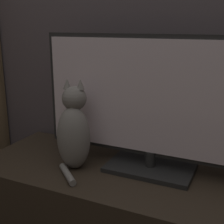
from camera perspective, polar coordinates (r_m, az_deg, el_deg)
name	(u,v)px	position (r m, az deg, el deg)	size (l,w,h in m)	color
tv_stand	(138,220)	(1.47, 4.77, -19.15)	(1.48, 0.53, 0.45)	#33281E
tv	(152,104)	(1.31, 7.42, 1.38)	(1.00, 0.22, 0.58)	black
cat	(74,131)	(1.37, -6.98, -3.53)	(0.18, 0.25, 0.40)	gray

